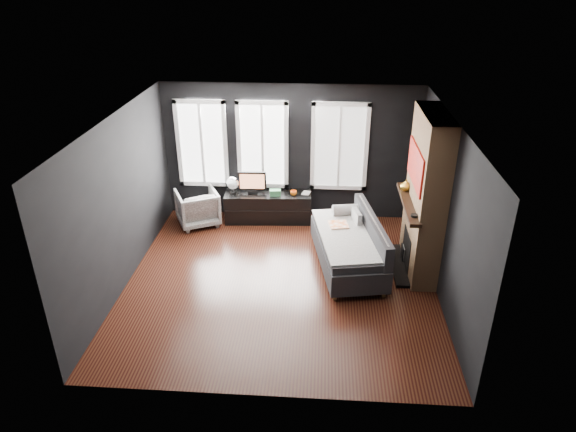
# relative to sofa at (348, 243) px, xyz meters

# --- Properties ---
(floor) EXTENTS (5.00, 5.00, 0.00)m
(floor) POSITION_rel_sofa_xyz_m (-1.10, -0.55, -0.45)
(floor) COLOR black
(floor) RESTS_ON ground
(ceiling) EXTENTS (5.00, 5.00, 0.00)m
(ceiling) POSITION_rel_sofa_xyz_m (-1.10, -0.55, 2.25)
(ceiling) COLOR white
(ceiling) RESTS_ON ground
(wall_back) EXTENTS (5.00, 0.02, 2.70)m
(wall_back) POSITION_rel_sofa_xyz_m (-1.10, 1.95, 0.90)
(wall_back) COLOR black
(wall_back) RESTS_ON ground
(wall_left) EXTENTS (0.02, 5.00, 2.70)m
(wall_left) POSITION_rel_sofa_xyz_m (-3.60, -0.55, 0.90)
(wall_left) COLOR black
(wall_left) RESTS_ON ground
(wall_right) EXTENTS (0.02, 5.00, 2.70)m
(wall_right) POSITION_rel_sofa_xyz_m (1.40, -0.55, 0.90)
(wall_right) COLOR black
(wall_right) RESTS_ON ground
(windows) EXTENTS (4.00, 0.16, 1.76)m
(windows) POSITION_rel_sofa_xyz_m (-1.55, 1.91, 1.93)
(windows) COLOR white
(windows) RESTS_ON wall_back
(fireplace) EXTENTS (0.70, 1.62, 2.70)m
(fireplace) POSITION_rel_sofa_xyz_m (1.20, 0.05, 0.90)
(fireplace) COLOR #93724C
(fireplace) RESTS_ON floor
(sofa) EXTENTS (1.41, 2.27, 0.91)m
(sofa) POSITION_rel_sofa_xyz_m (0.00, 0.00, 0.00)
(sofa) COLOR black
(sofa) RESTS_ON floor
(stripe_pillow) EXTENTS (0.17, 0.37, 0.36)m
(stripe_pillow) POSITION_rel_sofa_xyz_m (0.15, 0.46, 0.20)
(stripe_pillow) COLOR gray
(stripe_pillow) RESTS_ON sofa
(armchair) EXTENTS (1.00, 0.97, 0.78)m
(armchair) POSITION_rel_sofa_xyz_m (-2.91, 1.40, -0.06)
(armchair) COLOR white
(armchair) RESTS_ON floor
(media_console) EXTENTS (1.74, 0.63, 0.59)m
(media_console) POSITION_rel_sofa_xyz_m (-1.54, 1.66, -0.16)
(media_console) COLOR black
(media_console) RESTS_ON floor
(monitor) EXTENTS (0.57, 0.14, 0.50)m
(monitor) POSITION_rel_sofa_xyz_m (-1.84, 1.67, 0.39)
(monitor) COLOR black
(monitor) RESTS_ON media_console
(desk_fan) EXTENTS (0.30, 0.30, 0.35)m
(desk_fan) POSITION_rel_sofa_xyz_m (-2.23, 1.62, 0.31)
(desk_fan) COLOR #949494
(desk_fan) RESTS_ON media_console
(mug) EXTENTS (0.16, 0.15, 0.13)m
(mug) POSITION_rel_sofa_xyz_m (-1.02, 1.60, 0.20)
(mug) COLOR #CA580F
(mug) RESTS_ON media_console
(book) EXTENTS (0.15, 0.05, 0.21)m
(book) POSITION_rel_sofa_xyz_m (-0.85, 1.73, 0.24)
(book) COLOR #A39882
(book) RESTS_ON media_console
(storage_box) EXTENTS (0.23, 0.16, 0.12)m
(storage_box) POSITION_rel_sofa_xyz_m (-1.38, 1.58, 0.19)
(storage_box) COLOR #337245
(storage_box) RESTS_ON media_console
(mantel_vase) EXTENTS (0.23, 0.24, 0.19)m
(mantel_vase) POSITION_rel_sofa_xyz_m (0.95, 0.50, 0.87)
(mantel_vase) COLOR orange
(mantel_vase) RESTS_ON fireplace
(mantel_clock) EXTENTS (0.14, 0.14, 0.04)m
(mantel_clock) POSITION_rel_sofa_xyz_m (0.95, -0.50, 0.79)
(mantel_clock) COLOR black
(mantel_clock) RESTS_ON fireplace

